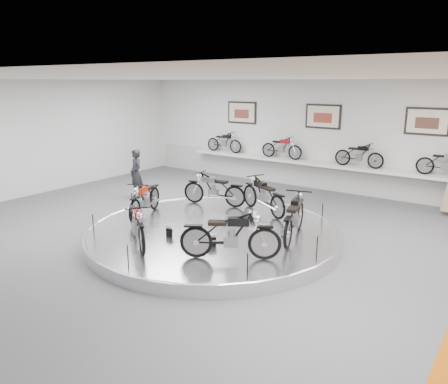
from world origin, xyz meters
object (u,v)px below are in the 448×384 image
Objects in this scene: display_platform at (213,234)px; bike_f at (230,235)px; bike_e at (137,224)px; bike_c at (214,189)px; bike_b at (263,195)px; bike_a at (294,217)px; bike_d at (145,198)px; shelf at (318,164)px; visitor at (136,174)px.

bike_f is at bearing -42.85° from display_platform.
bike_c is at bearing 134.85° from bike_e.
bike_f is (1.45, -1.34, 0.68)m from display_platform.
bike_b is 1.62m from bike_c.
display_platform is 3.51× the size of bike_a.
bike_e reaches higher than bike_c.
bike_a reaches higher than bike_c.
display_platform is at bearing 105.92° from bike_b.
bike_c is (-1.29, 1.77, 0.65)m from display_platform.
bike_c is at bearing 126.00° from display_platform.
bike_e is at bearing 99.89° from bike_b.
bike_d is (-4.15, -0.79, -0.03)m from bike_a.
bike_c is 3.70m from bike_e.
shelf is 6.54m from visitor.
visitor reaches higher than bike_b.
bike_c is 0.99× the size of bike_e.
bike_c is at bearing -105.53° from shelf.
display_platform is 2.07m from bike_b.
bike_e is 0.95× the size of bike_f.
display_platform is 5.06m from visitor.
shelf is at bearing 3.12° from bike_a.
display_platform is 3.77× the size of bike_c.
display_platform is at bearing 112.93° from bike_c.
bike_a is 3.66m from bike_e.
bike_c is at bearing 100.32° from bike_f.
bike_e is at bearing 18.31° from bike_d.
visitor reaches higher than bike_f.
bike_a is at bearing -71.29° from shelf.
bike_f reaches higher than shelf.
shelf is 6.03× the size of bike_a.
display_platform is 3.71× the size of bike_d.
bike_c is at bearing 31.35° from bike_b.
visitor reaches higher than bike_e.
visitor is (-3.39, 0.05, 0.05)m from bike_c.
bike_a is 3.48m from bike_c.
bike_c is (-1.61, -0.17, -0.01)m from bike_b.
display_platform is at bearing 106.18° from bike_f.
display_platform is 2.28m from bike_c.
display_platform is at bearing 73.47° from bike_d.
visitor is (-4.67, 1.82, 0.70)m from display_platform.
bike_e is (1.43, -1.66, -0.00)m from bike_d.
bike_a is at bearing 78.38° from bike_e.
visitor is (-3.93, 3.71, 0.04)m from bike_e.
visitor is at bearing 173.01° from bike_e.
visitor reaches higher than bike_d.
bike_d is at bearing 53.03° from bike_c.
bike_a is 1.06× the size of bike_d.
display_platform is at bearing -90.00° from shelf.
bike_f is (2.73, -3.11, 0.03)m from bike_c.
shelf is at bearing 139.27° from bike_d.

